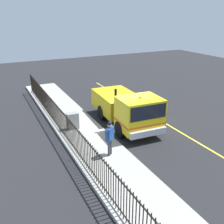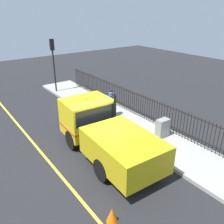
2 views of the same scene
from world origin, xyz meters
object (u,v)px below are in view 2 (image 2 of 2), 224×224
object	(u,v)px
utility_cabinet	(162,128)
traffic_cone	(112,215)
work_truck	(102,129)
traffic_light_near	(53,55)
worker_standing	(111,100)

from	to	relation	value
utility_cabinet	traffic_cone	bearing A→B (deg)	-152.97
work_truck	traffic_cone	bearing A→B (deg)	-117.10
work_truck	utility_cabinet	size ratio (longest dim) A/B	6.16
traffic_light_near	traffic_cone	size ratio (longest dim) A/B	7.44
worker_standing	traffic_light_near	world-z (taller)	traffic_light_near
traffic_light_near	traffic_cone	xyz separation A→B (m)	(-3.98, -13.03, -2.81)
work_truck	traffic_cone	size ratio (longest dim) A/B	10.96
worker_standing	work_truck	bearing A→B (deg)	9.99
work_truck	traffic_light_near	xyz separation A→B (m)	(1.93, 9.47, 1.85)
traffic_light_near	traffic_cone	world-z (taller)	traffic_light_near
work_truck	worker_standing	size ratio (longest dim) A/B	3.45
traffic_light_near	worker_standing	bearing A→B (deg)	96.33
work_truck	traffic_light_near	bearing A→B (deg)	81.34
utility_cabinet	traffic_cone	size ratio (longest dim) A/B	1.78
traffic_light_near	utility_cabinet	bearing A→B (deg)	97.90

